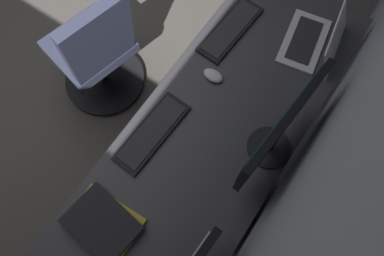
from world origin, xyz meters
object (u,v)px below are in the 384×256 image
(book_stack_near, at_px, (103,223))
(drawer_pedestal, at_px, (196,183))
(office_chair, at_px, (97,54))
(laptop_leftmost, at_px, (316,40))
(monitor_secondary, at_px, (280,129))
(mouse_main, at_px, (213,75))
(keyboard_main, at_px, (230,29))
(keyboard_spare, at_px, (152,132))

(book_stack_near, bearing_deg, drawer_pedestal, 156.39)
(book_stack_near, relative_size, office_chair, 0.33)
(laptop_leftmost, distance_m, office_chair, 1.24)
(monitor_secondary, relative_size, laptop_leftmost, 1.44)
(laptop_leftmost, bearing_deg, mouse_main, -36.57)
(book_stack_near, xyz_separation_m, office_chair, (-0.73, -0.72, -0.30))
(drawer_pedestal, height_order, keyboard_main, keyboard_main)
(laptop_leftmost, relative_size, keyboard_spare, 0.90)
(keyboard_spare, height_order, office_chair, office_chair)
(monitor_secondary, distance_m, keyboard_spare, 0.59)
(keyboard_spare, xyz_separation_m, office_chair, (-0.28, -0.65, -0.28))
(drawer_pedestal, xyz_separation_m, mouse_main, (-0.42, -0.19, 0.40))
(monitor_secondary, height_order, book_stack_near, monitor_secondary)
(drawer_pedestal, distance_m, monitor_secondary, 0.71)
(keyboard_spare, distance_m, office_chair, 0.76)
(drawer_pedestal, height_order, book_stack_near, book_stack_near)
(keyboard_main, bearing_deg, office_chair, -57.79)
(laptop_leftmost, bearing_deg, book_stack_near, -14.29)
(monitor_secondary, relative_size, mouse_main, 5.35)
(keyboard_main, bearing_deg, monitor_secondary, 47.38)
(monitor_secondary, bearing_deg, laptop_leftmost, -172.57)
(drawer_pedestal, relative_size, book_stack_near, 2.18)
(laptop_leftmost, xyz_separation_m, office_chair, (0.57, -1.05, -0.32))
(monitor_secondary, bearing_deg, mouse_main, -112.01)
(monitor_secondary, xyz_separation_m, laptop_leftmost, (-0.61, -0.08, -0.20))
(laptop_leftmost, distance_m, mouse_main, 0.55)
(mouse_main, bearing_deg, office_chair, -79.88)
(office_chair, bearing_deg, keyboard_spare, 66.84)
(drawer_pedestal, relative_size, keyboard_spare, 1.63)
(keyboard_main, height_order, book_stack_near, book_stack_near)
(office_chair, bearing_deg, mouse_main, 100.12)
(monitor_secondary, bearing_deg, office_chair, -91.79)
(drawer_pedestal, bearing_deg, office_chair, -107.86)
(keyboard_spare, bearing_deg, book_stack_near, 9.24)
(laptop_leftmost, height_order, book_stack_near, laptop_leftmost)
(keyboard_spare, bearing_deg, drawer_pedestal, 86.55)
(monitor_secondary, height_order, keyboard_main, monitor_secondary)
(keyboard_main, xyz_separation_m, book_stack_near, (1.14, 0.07, 0.01))
(laptop_leftmost, relative_size, office_chair, 0.40)
(laptop_leftmost, height_order, keyboard_spare, laptop_leftmost)
(monitor_secondary, height_order, laptop_leftmost, monitor_secondary)
(book_stack_near, bearing_deg, mouse_main, 179.84)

